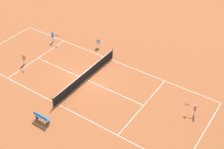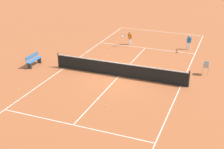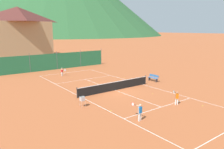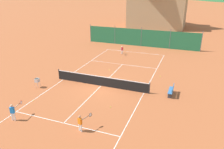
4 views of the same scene
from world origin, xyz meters
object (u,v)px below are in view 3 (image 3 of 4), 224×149
object	(u,v)px
tennis_ball_near_corner	(203,106)
alpine_chalet	(19,32)
ball_hopper	(82,99)
tennis_ball_by_net_left	(111,111)
courtside_bench	(153,78)
tennis_ball_alley_left	(71,77)
tennis_ball_by_net_right	(153,94)
tennis_ball_service_box	(89,84)
player_near_service	(140,111)
player_near_baseline	(62,71)
tennis_ball_mid_court	(124,77)
tennis_ball_far_corner	(96,83)
tennis_net	(115,86)
player_far_service	(177,97)

from	to	relation	value
tennis_ball_near_corner	alpine_chalet	distance (m)	42.92
tennis_ball_near_corner	ball_hopper	world-z (taller)	ball_hopper
tennis_ball_by_net_left	tennis_ball_near_corner	distance (m)	7.94
ball_hopper	courtside_bench	distance (m)	11.98
tennis_ball_alley_left	tennis_ball_by_net_right	bearing A→B (deg)	-75.42
tennis_ball_near_corner	tennis_ball_service_box	xyz separation A→B (m)	(-3.82, 12.42, 0.00)
player_near_service	tennis_ball_by_net_right	xyz separation A→B (m)	(5.65, 3.97, -0.70)
player_near_baseline	tennis_ball_by_net_left	size ratio (longest dim) A/B	16.75
player_near_baseline	courtside_bench	distance (m)	12.63
tennis_ball_alley_left	alpine_chalet	world-z (taller)	alpine_chalet
tennis_ball_service_box	tennis_ball_by_net_left	bearing A→B (deg)	-110.16
tennis_ball_by_net_right	tennis_ball_mid_court	xyz separation A→B (m)	(2.58, 7.58, 0.00)
courtside_bench	tennis_ball_service_box	bearing A→B (deg)	152.77
tennis_ball_far_corner	player_near_service	bearing A→B (deg)	-106.94
tennis_net	tennis_ball_alley_left	size ratio (longest dim) A/B	139.09
player_near_service	alpine_chalet	distance (m)	41.70
ball_hopper	alpine_chalet	world-z (taller)	alpine_chalet
tennis_ball_service_box	alpine_chalet	world-z (taller)	alpine_chalet
tennis_net	ball_hopper	distance (m)	5.81
tennis_net	player_near_baseline	world-z (taller)	player_near_baseline
player_near_baseline	tennis_ball_by_net_right	distance (m)	14.22
tennis_ball_mid_court	tennis_ball_alley_left	distance (m)	7.24
player_far_service	ball_hopper	size ratio (longest dim) A/B	1.32
tennis_ball_by_net_right	tennis_ball_alley_left	distance (m)	12.43
ball_hopper	alpine_chalet	size ratio (longest dim) A/B	0.07
tennis_ball_by_net_left	tennis_ball_alley_left	bearing A→B (deg)	76.92
tennis_net	tennis_ball_far_corner	bearing A→B (deg)	91.21
tennis_ball_by_net_right	tennis_ball_far_corner	size ratio (longest dim) A/B	1.00
tennis_net	player_near_service	xyz separation A→B (m)	(-3.40, -7.30, 0.23)
tennis_net	player_near_service	bearing A→B (deg)	-114.98
courtside_bench	tennis_ball_near_corner	bearing A→B (deg)	-110.61
player_far_service	tennis_ball_far_corner	size ratio (longest dim) A/B	17.83
tennis_ball_by_net_right	tennis_ball_by_net_left	xyz separation A→B (m)	(-6.23, -1.30, 0.00)
tennis_ball_service_box	tennis_ball_mid_court	distance (m)	5.60
tennis_ball_service_box	alpine_chalet	distance (m)	30.49
tennis_ball_by_net_right	tennis_ball_near_corner	xyz separation A→B (m)	(0.80, -5.01, 0.00)
player_near_service	tennis_ball_by_net_left	size ratio (longest dim) A/B	19.07
player_near_service	player_far_service	distance (m)	4.97
ball_hopper	tennis_ball_alley_left	bearing A→B (deg)	68.24
tennis_ball_near_corner	alpine_chalet	world-z (taller)	alpine_chalet
tennis_ball_near_corner	courtside_bench	xyz separation A→B (m)	(3.29, 8.76, 0.42)
tennis_ball_by_net_left	alpine_chalet	world-z (taller)	alpine_chalet
tennis_ball_far_corner	player_far_service	bearing A→B (deg)	-81.13
alpine_chalet	player_near_baseline	bearing A→B (deg)	-91.28
tennis_net	ball_hopper	xyz separation A→B (m)	(-5.30, -2.38, 0.16)
tennis_ball_by_net_left	tennis_ball_alley_left	size ratio (longest dim) A/B	1.00
courtside_bench	tennis_ball_mid_court	bearing A→B (deg)	111.59
tennis_ball_by_net_left	ball_hopper	world-z (taller)	ball_hopper
player_near_baseline	tennis_ball_mid_court	xyz separation A→B (m)	(6.24, -6.15, -0.62)
tennis_net	ball_hopper	bearing A→B (deg)	-155.79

